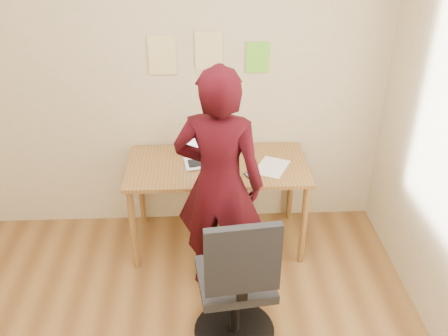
{
  "coord_description": "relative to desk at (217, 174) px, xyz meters",
  "views": [
    {
      "loc": [
        0.26,
        -2.0,
        2.63
      ],
      "look_at": [
        0.4,
        0.95,
        0.95
      ],
      "focal_mm": 40.0,
      "sensor_mm": 36.0,
      "label": 1
    }
  ],
  "objects": [
    {
      "name": "office_chair",
      "position": [
        0.08,
        -1.08,
        -0.21
      ],
      "size": [
        0.54,
        0.54,
        1.04
      ],
      "rotation": [
        0.0,
        0.0,
        0.12
      ],
      "color": "black",
      "rests_on": "ground"
    },
    {
      "name": "desk",
      "position": [
        0.0,
        0.0,
        0.0
      ],
      "size": [
        1.4,
        0.7,
        0.74
      ],
      "color": "#986434",
      "rests_on": "ground"
    },
    {
      "name": "room",
      "position": [
        -0.37,
        -1.38,
        0.7
      ],
      "size": [
        3.58,
        3.58,
        2.78
      ],
      "color": "brown",
      "rests_on": "ground"
    },
    {
      "name": "laptop",
      "position": [
        -0.11,
        0.07,
        0.14
      ],
      "size": [
        0.35,
        0.32,
        0.22
      ],
      "rotation": [
        0.0,
        0.0,
        0.16
      ],
      "color": "#ABABB2",
      "rests_on": "desk"
    },
    {
      "name": "person",
      "position": [
        -0.0,
        -0.48,
        0.2
      ],
      "size": [
        0.7,
        0.54,
        1.7
      ],
      "primitive_type": "imported",
      "rotation": [
        0.0,
        0.0,
        2.91
      ],
      "color": "#32060D",
      "rests_on": "ground"
    },
    {
      "name": "wall_note_right",
      "position": [
        0.33,
        0.36,
        0.82
      ],
      "size": [
        0.18,
        0.0,
        0.24
      ],
      "primitive_type": "cube",
      "color": "#72D530",
      "rests_on": "room"
    },
    {
      "name": "wall_note_left",
      "position": [
        -0.4,
        0.36,
        0.85
      ],
      "size": [
        0.21,
        0.0,
        0.3
      ],
      "primitive_type": "cube",
      "color": "#EAD28C",
      "rests_on": "room"
    },
    {
      "name": "paper_sheet",
      "position": [
        0.42,
        -0.06,
        0.09
      ],
      "size": [
        0.32,
        0.36,
        0.0
      ],
      "primitive_type": "cube",
      "rotation": [
        0.0,
        0.0,
        -0.46
      ],
      "color": "white",
      "rests_on": "desk"
    },
    {
      "name": "phone",
      "position": [
        0.24,
        -0.2,
        0.09
      ],
      "size": [
        0.1,
        0.12,
        0.01
      ],
      "rotation": [
        0.0,
        0.0,
        0.46
      ],
      "color": "black",
      "rests_on": "desk"
    },
    {
      "name": "wall_note_mid",
      "position": [
        -0.05,
        0.36,
        0.88
      ],
      "size": [
        0.21,
        0.0,
        0.3
      ],
      "primitive_type": "cube",
      "color": "#EAD28C",
      "rests_on": "room"
    }
  ]
}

